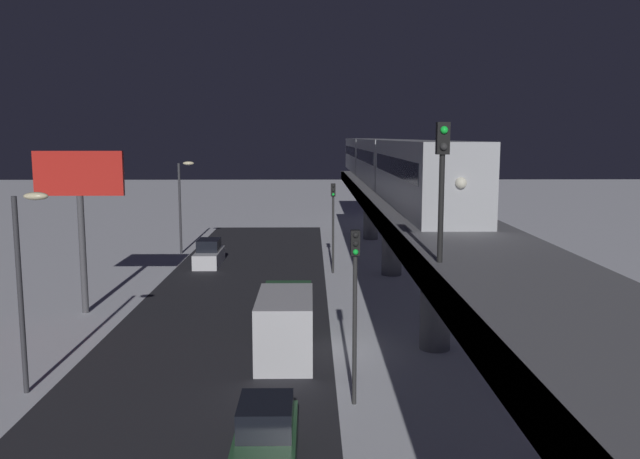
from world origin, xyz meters
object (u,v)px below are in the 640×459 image
(box_truck, at_px, (286,322))
(commercial_billboard, at_px, (80,190))
(sedan_white_2, at_px, (209,255))
(traffic_light_near, at_px, (355,292))
(rail_signal, at_px, (442,168))
(subway_train, at_px, (382,160))
(traffic_light_mid, at_px, (333,215))
(sedan_green, at_px, (266,440))

(box_truck, relative_size, commercial_billboard, 0.83)
(sedan_white_2, relative_size, commercial_billboard, 0.53)
(sedan_white_2, height_order, traffic_light_near, traffic_light_near)
(sedan_white_2, bearing_deg, rail_signal, 110.63)
(sedan_white_2, xyz_separation_m, commercial_billboard, (4.75, 13.54, 6.03))
(subway_train, distance_m, rail_signal, 33.81)
(box_truck, distance_m, commercial_billboard, 14.26)
(rail_signal, xyz_separation_m, traffic_light_near, (2.15, -4.18, -4.58))
(traffic_light_near, xyz_separation_m, traffic_light_mid, (0.00, -23.09, 0.00))
(rail_signal, height_order, traffic_light_mid, rail_signal)
(commercial_billboard, bearing_deg, rail_signal, 133.82)
(rail_signal, distance_m, sedan_green, 9.45)
(traffic_light_mid, distance_m, commercial_billboard, 17.66)
(sedan_white_2, distance_m, commercial_billboard, 15.57)
(traffic_light_near, relative_size, commercial_billboard, 0.72)
(subway_train, distance_m, sedan_green, 35.42)
(box_truck, height_order, traffic_light_mid, traffic_light_mid)
(sedan_green, height_order, box_truck, box_truck)
(subway_train, distance_m, box_truck, 25.34)
(traffic_light_mid, bearing_deg, traffic_light_near, 90.00)
(subway_train, bearing_deg, sedan_green, 78.35)
(sedan_green, relative_size, box_truck, 0.58)
(sedan_green, distance_m, traffic_light_near, 6.29)
(subway_train, distance_m, traffic_light_mid, 8.49)
(sedan_white_2, xyz_separation_m, traffic_light_near, (-9.30, 26.25, 3.40))
(traffic_light_near, distance_m, traffic_light_mid, 23.09)
(sedan_green, height_order, traffic_light_mid, traffic_light_mid)
(subway_train, height_order, rail_signal, rail_signal)
(subway_train, relative_size, sedan_white_2, 11.77)
(rail_signal, distance_m, traffic_light_mid, 27.73)
(traffic_light_mid, xyz_separation_m, commercial_billboard, (14.05, 10.38, 2.63))
(rail_signal, height_order, sedan_green, rail_signal)
(box_truck, relative_size, traffic_light_mid, 1.16)
(sedan_green, relative_size, traffic_light_near, 0.68)
(rail_signal, bearing_deg, sedan_white_2, -69.37)
(sedan_green, distance_m, box_truck, 10.48)
(subway_train, bearing_deg, box_truck, 73.87)
(subway_train, xyz_separation_m, rail_signal, (1.95, 33.74, 0.95))
(rail_signal, distance_m, commercial_billboard, 23.48)
(box_truck, bearing_deg, sedan_green, 88.90)
(traffic_light_near, bearing_deg, box_truck, -65.89)
(rail_signal, relative_size, sedan_white_2, 0.85)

